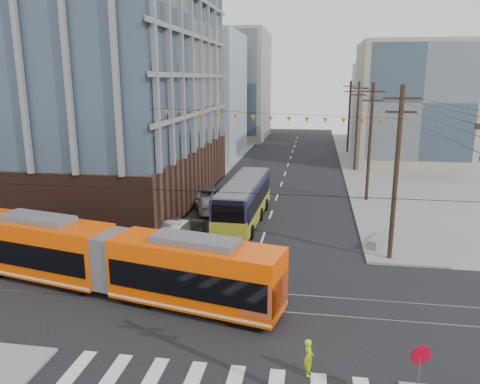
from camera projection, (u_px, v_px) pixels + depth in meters
The scene contains 15 objects.
ground at pixel (228, 340), 20.80m from camera, with size 160.00×160.00×0.00m, color slate.
office_building at pixel (38, 45), 42.89m from camera, with size 30.00×25.00×28.60m, color #381E16.
bg_bldg_nw_near at pixel (181, 94), 71.18m from camera, with size 18.00×16.00×18.00m, color #8C99A5.
bg_bldg_ne_near at pixel (411, 104), 62.45m from camera, with size 14.00×14.00×16.00m, color gray.
bg_bldg_nw_far at pixel (225, 86), 89.66m from camera, with size 16.00×18.00×20.00m, color gray.
bg_bldg_ne_far at pixel (401, 104), 81.56m from camera, with size 16.00×16.00×14.00m, color #8C99A5.
utility_pole_far at pixel (349, 117), 71.88m from camera, with size 0.30×0.30×11.00m, color black.
streetcar at pixel (112, 260), 25.16m from camera, with size 18.88×2.65×3.64m, color #F84B00, non-canonical shape.
city_bus at pixel (244, 201), 37.77m from camera, with size 2.66×12.27×3.48m, color #1D1B3B, non-canonical shape.
parked_car_silver at pixel (182, 228), 33.88m from camera, with size 1.61×4.62×1.52m, color #A7A7A7.
parked_car_white at pixel (208, 205), 40.66m from camera, with size 1.86×4.57×1.33m, color silver.
parked_car_grey at pixel (212, 194), 43.91m from camera, with size 2.41×5.23×1.45m, color #575C69.
pedestrian at pixel (309, 357), 18.23m from camera, with size 0.56×0.36×1.52m, color #BAE50C.
stop_sign at pixel (418, 382), 16.03m from camera, with size 0.75×0.75×2.45m, color #9C0014, non-canonical shape.
jersey_barrier at pixel (380, 239), 32.77m from camera, with size 0.87×3.85×0.77m, color slate.
Camera 1 is at (3.53, -18.31, 11.35)m, focal length 35.00 mm.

